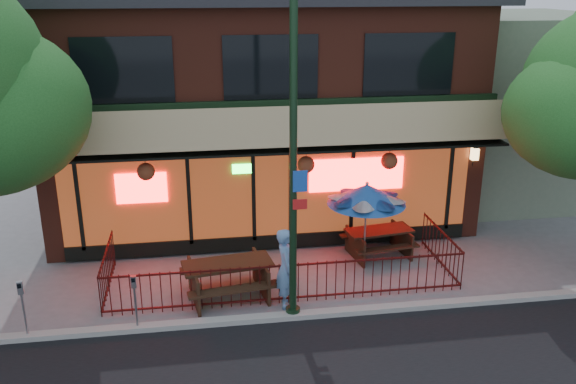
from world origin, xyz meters
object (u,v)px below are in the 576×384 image
(pedestrian, at_px, (286,268))
(parking_meter_near, at_px, (135,294))
(picnic_table_right, at_px, (379,238))
(picnic_table_left, at_px, (228,274))
(parking_meter_far, at_px, (22,301))
(street_light, at_px, (293,182))
(patio_umbrella, at_px, (367,194))

(pedestrian, distance_m, parking_meter_near, 3.34)
(picnic_table_right, height_order, pedestrian, pedestrian)
(picnic_table_left, bearing_deg, parking_meter_near, -149.50)
(picnic_table_left, bearing_deg, picnic_table_right, 21.96)
(pedestrian, bearing_deg, parking_meter_far, 98.91)
(street_light, relative_size, picnic_table_left, 3.09)
(street_light, distance_m, parking_meter_near, 4.07)
(street_light, bearing_deg, parking_meter_near, -178.68)
(street_light, xyz_separation_m, pedestrian, (-0.08, 0.50, -2.21))
(picnic_table_left, relative_size, picnic_table_right, 1.17)
(picnic_table_right, bearing_deg, parking_meter_far, -161.21)
(parking_meter_near, relative_size, parking_meter_far, 0.96)
(picnic_table_left, xyz_separation_m, parking_meter_near, (-2.00, -1.18, 0.29))
(street_light, relative_size, patio_umbrella, 3.07)
(street_light, relative_size, parking_meter_far, 5.25)
(picnic_table_left, bearing_deg, parking_meter_far, -164.44)
(picnic_table_right, distance_m, pedestrian, 3.69)
(patio_umbrella, xyz_separation_m, parking_meter_far, (-7.86, -2.39, -1.04))
(patio_umbrella, height_order, pedestrian, patio_umbrella)
(picnic_table_left, distance_m, patio_umbrella, 4.05)
(picnic_table_left, relative_size, parking_meter_near, 1.76)
(picnic_table_left, height_order, patio_umbrella, patio_umbrella)
(street_light, height_order, patio_umbrella, street_light)
(street_light, height_order, picnic_table_left, street_light)
(pedestrian, distance_m, parking_meter_far, 5.55)
(pedestrian, bearing_deg, parking_meter_near, 102.92)
(picnic_table_left, height_order, pedestrian, pedestrian)
(parking_meter_far, bearing_deg, picnic_table_left, 15.56)
(patio_umbrella, distance_m, parking_meter_near, 6.20)
(pedestrian, bearing_deg, street_light, -167.97)
(street_light, height_order, parking_meter_far, street_light)
(patio_umbrella, bearing_deg, parking_meter_far, -163.09)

